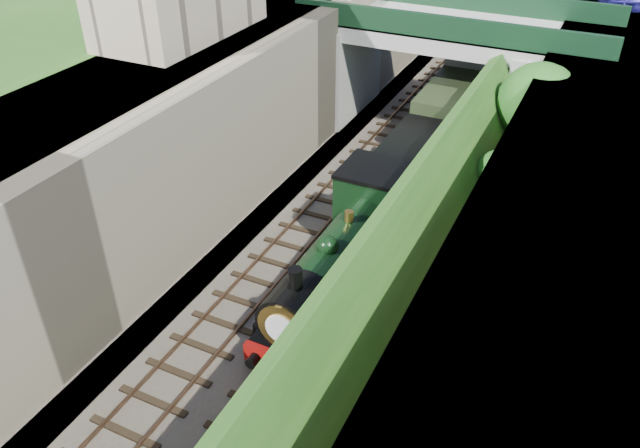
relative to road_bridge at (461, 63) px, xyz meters
The scene contains 14 objects.
ground 24.36m from the road_bridge, 92.25° to the right, with size 160.00×160.00×0.00m, color #1E4714.
trackbed 5.72m from the road_bridge, 103.28° to the right, with size 10.00×90.00×0.20m, color #473F38.
retaining_wall 7.61m from the road_bridge, 148.17° to the right, with size 1.00×90.00×7.00m, color #756B56.
street_plateau_left 10.73m from the road_bridge, 158.09° to the right, with size 6.00×90.00×7.00m, color #262628.
street_plateau_right 9.49m from the road_bridge, 25.06° to the right, with size 8.00×90.00×6.25m, color #262628.
embankment_slope 7.06m from the road_bridge, 54.19° to the right, with size 4.53×90.00×6.36m.
track_left 6.27m from the road_bridge, 126.35° to the right, with size 2.50×90.00×0.20m.
track_right 5.54m from the road_bridge, 86.34° to the right, with size 2.50×90.00×0.20m.
road_bridge is the anchor object (origin of this frame).
tree 7.44m from the road_bridge, 47.97° to the right, with size 3.60×3.80×6.60m.
locomotive 15.97m from the road_bridge, 89.07° to the right, with size 3.10×10.22×3.83m.
tender 8.81m from the road_bridge, 88.27° to the right, with size 2.70×6.00×3.05m.
coach_front 4.62m from the road_bridge, 86.47° to the left, with size 2.90×18.00×3.70m.
coach_middle 23.03m from the road_bridge, 89.36° to the left, with size 2.90×18.00×3.70m.
Camera 1 is at (8.30, -8.74, 15.49)m, focal length 35.00 mm.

